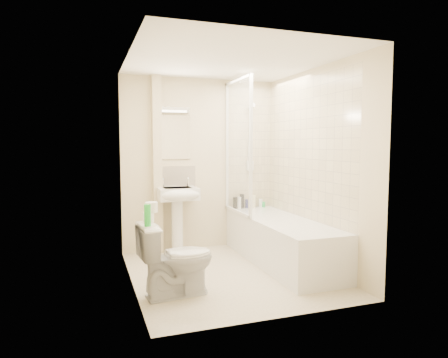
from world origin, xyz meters
name	(u,v)px	position (x,y,z in m)	size (l,w,h in m)	color
floor	(230,273)	(0.00, 0.00, 0.00)	(2.50, 2.50, 0.00)	beige
wall_back	(200,164)	(0.00, 1.25, 1.20)	(2.20, 0.02, 2.40)	beige
wall_left	(130,172)	(-1.10, 0.00, 1.20)	(0.02, 2.50, 2.40)	beige
wall_right	(315,168)	(1.10, 0.00, 1.20)	(0.02, 2.50, 2.40)	beige
ceiling	(230,61)	(0.00, 0.00, 2.40)	(2.20, 2.50, 0.02)	white
tile_back	(249,148)	(0.75, 1.24, 1.42)	(0.70, 0.01, 1.75)	beige
tile_right	(306,149)	(1.09, 0.20, 1.42)	(0.01, 2.10, 1.75)	beige
pipe_boxing	(157,165)	(-0.62, 1.19, 1.20)	(0.12, 0.12, 2.40)	beige
splashback	(174,177)	(-0.38, 1.24, 1.03)	(0.60, 0.01, 0.30)	beige
mirror	(174,137)	(-0.38, 1.24, 1.58)	(0.46, 0.01, 0.60)	white
strip_light	(174,110)	(-0.38, 1.22, 1.95)	(0.42, 0.07, 0.07)	silver
bathtub	(281,240)	(0.75, 0.20, 0.29)	(0.70, 2.10, 0.55)	white
shower_screen	(238,147)	(0.40, 0.80, 1.45)	(0.04, 0.92, 1.80)	white
shower_fixture	(250,140)	(0.75, 1.19, 1.55)	(0.10, 0.16, 0.99)	white
pedestal_sink	(178,201)	(-0.38, 1.01, 0.72)	(0.53, 0.49, 1.03)	white
bottle_black_a	(235,203)	(0.50, 1.16, 0.63)	(0.06, 0.06, 0.17)	black
bottle_white_a	(239,203)	(0.56, 1.16, 0.63)	(0.06, 0.06, 0.17)	white
bottle_black_b	(242,201)	(0.61, 1.16, 0.65)	(0.07, 0.07, 0.21)	black
bottle_blue	(247,204)	(0.68, 1.16, 0.61)	(0.05, 0.05, 0.13)	#131653
bottle_cream	(253,202)	(0.79, 1.16, 0.64)	(0.06, 0.06, 0.18)	#F4EDBC
bottle_white_b	(261,203)	(0.90, 1.16, 0.61)	(0.05, 0.05, 0.12)	white
bottle_green	(263,204)	(0.94, 1.16, 0.59)	(0.07, 0.07, 0.08)	#31C159
toilet	(177,258)	(-0.72, -0.45, 0.37)	(0.76, 0.48, 0.74)	white
toilet_roll_lower	(148,217)	(-0.98, -0.39, 0.78)	(0.11, 0.11, 0.09)	white
toilet_roll_upper	(151,207)	(-0.95, -0.37, 0.88)	(0.12, 0.12, 0.10)	white
green_bottle	(147,215)	(-1.02, -0.58, 0.84)	(0.06, 0.06, 0.20)	green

